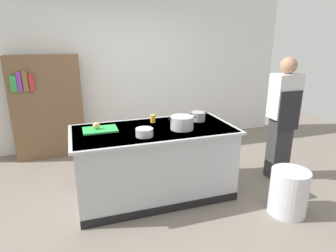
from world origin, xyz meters
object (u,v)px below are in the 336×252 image
Objects in this scene: stock_pot at (182,123)px; sauce_pan at (198,116)px; onion at (96,126)px; juice_cup at (153,119)px; trash_bin at (289,192)px; mixing_bowl at (144,132)px; bookshelf at (48,108)px; person_chef at (283,117)px.

stock_pot is 0.42m from sauce_pan.
sauce_pan is at bearing -0.21° from onion.
juice_cup is 1.85m from trash_bin.
sauce_pan is 1.26× the size of mixing_bowl.
bookshelf reaches higher than onion.
person_chef is 1.01× the size of bookshelf.
sauce_pan reaches higher than juice_cup.
onion is at bearing 142.12° from mixing_bowl.
trash_bin is 0.31× the size of bookshelf.
juice_cup is at bearing 123.64° from stock_pot.
person_chef reaches higher than stock_pot.
bookshelf is at bearing 119.15° from mixing_bowl.
stock_pot is (0.99, -0.27, 0.02)m from onion.
trash_bin is at bearing -36.42° from stock_pot.
sauce_pan is 1.42m from trash_bin.
onion is at bearing 179.79° from sauce_pan.
bookshelf is at bearing 139.77° from sauce_pan.
juice_cup is at bearing 138.31° from trash_bin.
stock_pot is 1.51m from person_chef.
mixing_bowl is 0.12× the size of bookshelf.
person_chef reaches higher than sauce_pan.
bookshelf reaches higher than stock_pot.
stock_pot reaches higher than onion.
stock_pot is at bearing -49.69° from bookshelf.
mixing_bowl is 0.55m from juice_cup.
onion reaches higher than mixing_bowl.
mixing_bowl is 0.37× the size of trash_bin.
bookshelf reaches higher than juice_cup.
bookshelf is at bearing 134.77° from trash_bin.
trash_bin is at bearing -41.69° from juice_cup.
onion is 0.84× the size of juice_cup.
mixing_bowl is at bearing -167.03° from stock_pot.
juice_cup is (0.73, 0.12, -0.01)m from onion.
stock_pot is at bearing 81.79° from person_chef.
onion is 1.32m from sauce_pan.
sauce_pan is (0.33, 0.26, -0.02)m from stock_pot.
trash_bin is (2.01, -1.03, -0.70)m from onion.
person_chef is (1.51, 0.04, -0.07)m from stock_pot.
stock_pot is at bearing -141.52° from sauce_pan.
bookshelf is at bearing 131.81° from juice_cup.
trash_bin is at bearing -55.66° from sauce_pan.
trash_bin is 0.31× the size of person_chef.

